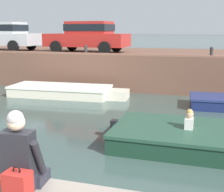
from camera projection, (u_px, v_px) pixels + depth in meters
name	position (u px, v px, depth m)	size (l,w,h in m)	color
ground_plane	(139.00, 130.00, 8.98)	(400.00, 400.00, 0.00)	#384C47
far_quay_wall	(171.00, 68.00, 16.47)	(60.00, 6.00, 1.69)	brown
far_wall_coping	(165.00, 55.00, 13.59)	(60.00, 0.24, 0.08)	brown
boat_moored_west_cream	(65.00, 91.00, 13.48)	(5.19, 1.94, 0.45)	silver
car_leftmost_silver	(2.00, 35.00, 17.20)	(4.24, 2.00, 1.54)	#B7BABC
car_left_inner_red	(88.00, 36.00, 15.77)	(4.23, 2.10, 1.54)	#B2231E
mooring_bollard_mid	(86.00, 49.00, 14.72)	(0.15, 0.15, 0.45)	#2D2B28
mooring_bollard_east	(212.00, 51.00, 13.12)	(0.15, 0.15, 0.45)	#2D2B28
person_seated_right	(21.00, 159.00, 3.59)	(0.56, 0.56, 0.97)	#282833
backpack_on_ledge	(19.00, 187.00, 3.38)	(0.28, 0.24, 0.41)	#A5231E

